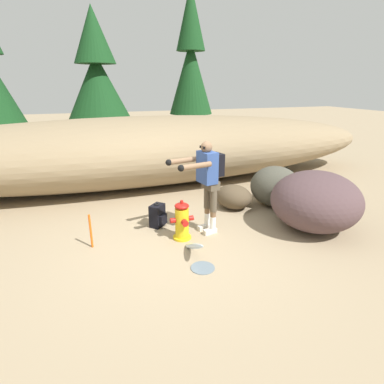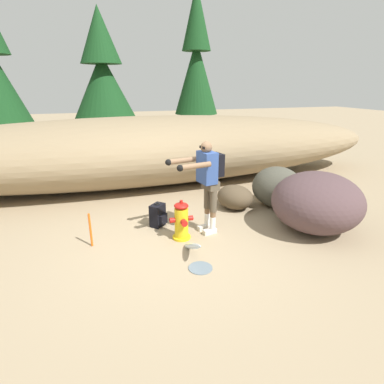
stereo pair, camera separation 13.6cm
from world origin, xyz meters
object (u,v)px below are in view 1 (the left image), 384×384
Objects in this scene: boulder_outlier at (308,194)px; fire_hydrant at (182,221)px; boulder_mid at (234,197)px; survey_stake at (91,231)px; utility_worker at (207,176)px; boulder_small at (275,186)px; spare_backpack at (158,216)px; boulder_large at (316,201)px.

fire_hydrant is at bearing -170.91° from boulder_outlier.
boulder_mid is 3.18m from survey_stake.
fire_hydrant is 0.92m from utility_worker.
boulder_outlier is (0.61, -0.38, -0.13)m from boulder_small.
spare_backpack is at bearing -168.21° from boulder_mid.
fire_hydrant reaches higher than boulder_mid.
spare_backpack is 1.34m from survey_stake.
boulder_small reaches higher than spare_backpack.
fire_hydrant is 0.72m from spare_backpack.
survey_stake is (-1.25, -0.46, 0.08)m from spare_backpack.
boulder_outlier reaches higher than spare_backpack.
spare_backpack is 0.55× the size of boulder_outlier.
boulder_large reaches higher than boulder_mid.
utility_worker is 1.56× the size of boulder_small.
fire_hydrant reaches higher than boulder_outlier.
boulder_large is (2.51, -0.40, 0.22)m from fire_hydrant.
boulder_small reaches higher than fire_hydrant.
boulder_small reaches higher than survey_stake.
boulder_small is (0.94, -0.16, 0.20)m from boulder_mid.
survey_stake is at bearing -13.69° from utility_worker.
boulder_mid is 0.77× the size of boulder_small.
fire_hydrant is 0.66× the size of boulder_small.
boulder_small is (2.76, 0.21, 0.24)m from spare_backpack.
survey_stake is (-2.06, 0.09, -0.79)m from utility_worker.
utility_worker is 3.63× the size of spare_backpack.
survey_stake is (-4.62, -0.30, -0.02)m from boulder_outlier.
boulder_small is at bearing -169.93° from utility_worker.
boulder_mid is 0.97m from boulder_small.
boulder_outlier is at bearing -19.24° from boulder_mid.
survey_stake is at bearing -164.70° from boulder_mid.
boulder_outlier reaches higher than survey_stake.
fire_hydrant is 2.55m from boulder_large.
survey_stake is at bearing 171.67° from boulder_large.
boulder_large is at bearing 154.53° from utility_worker.
boulder_large is 4.11m from survey_stake.
survey_stake reaches higher than boulder_mid.
utility_worker reaches higher than survey_stake.
boulder_mid is at bearing 34.08° from fire_hydrant.
utility_worker is 0.99× the size of boulder_large.
boulder_outlier is at bearing 57.66° from boulder_large.
boulder_small reaches higher than boulder_outlier.
utility_worker reaches higher than boulder_outlier.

